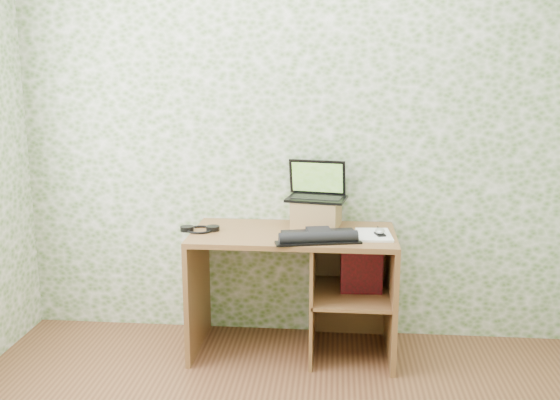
# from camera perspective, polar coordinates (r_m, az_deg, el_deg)

# --- Properties ---
(wall_back) EXTENTS (3.50, 0.00, 3.50)m
(wall_back) POSITION_cam_1_polar(r_m,az_deg,el_deg) (3.88, 1.58, 6.10)
(wall_back) COLOR silver
(wall_back) RESTS_ON ground
(desk) EXTENTS (1.20, 0.60, 0.75)m
(desk) POSITION_cam_1_polar(r_m,az_deg,el_deg) (3.78, 2.42, -6.81)
(desk) COLOR brown
(desk) RESTS_ON floor
(riser) EXTENTS (0.31, 0.27, 0.17)m
(riser) POSITION_cam_1_polar(r_m,az_deg,el_deg) (3.79, 3.34, -1.23)
(riser) COLOR #A07D48
(riser) RESTS_ON desk
(laptop) EXTENTS (0.39, 0.30, 0.23)m
(laptop) POSITION_cam_1_polar(r_m,az_deg,el_deg) (3.80, 3.39, 0.92)
(laptop) COLOR black
(laptop) RESTS_ON riser
(keyboard) EXTENTS (0.49, 0.34, 0.07)m
(keyboard) POSITION_cam_1_polar(r_m,az_deg,el_deg) (3.51, 3.56, -3.33)
(keyboard) COLOR black
(keyboard) RESTS_ON desk
(headphones) EXTENTS (0.23, 0.19, 0.03)m
(headphones) POSITION_cam_1_polar(r_m,az_deg,el_deg) (3.74, -7.33, -2.65)
(headphones) COLOR black
(headphones) RESTS_ON desk
(notepad) EXTENTS (0.21, 0.29, 0.01)m
(notepad) POSITION_cam_1_polar(r_m,az_deg,el_deg) (3.64, 8.58, -3.17)
(notepad) COLOR white
(notepad) RESTS_ON desk
(mouse) EXTENTS (0.08, 0.10, 0.03)m
(mouse) POSITION_cam_1_polar(r_m,az_deg,el_deg) (3.61, 9.12, -2.95)
(mouse) COLOR silver
(mouse) RESTS_ON notepad
(pen) EXTENTS (0.01, 0.13, 0.01)m
(pen) POSITION_cam_1_polar(r_m,az_deg,el_deg) (3.72, 9.03, -2.67)
(pen) COLOR black
(pen) RESTS_ON notepad
(red_box) EXTENTS (0.25, 0.09, 0.29)m
(red_box) POSITION_cam_1_polar(r_m,az_deg,el_deg) (3.74, 7.46, -6.24)
(red_box) COLOR maroon
(red_box) RESTS_ON desk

